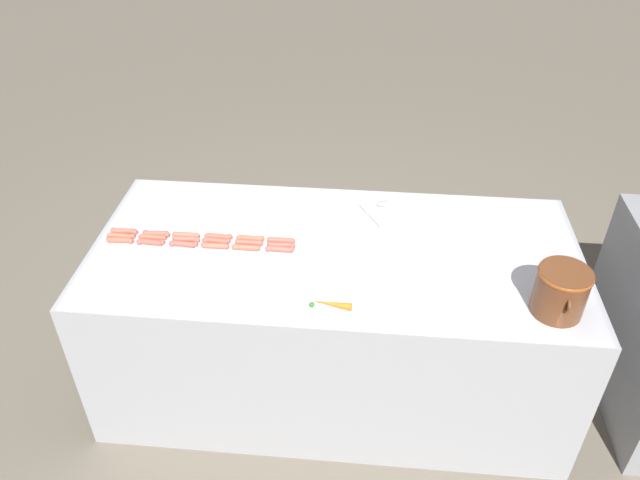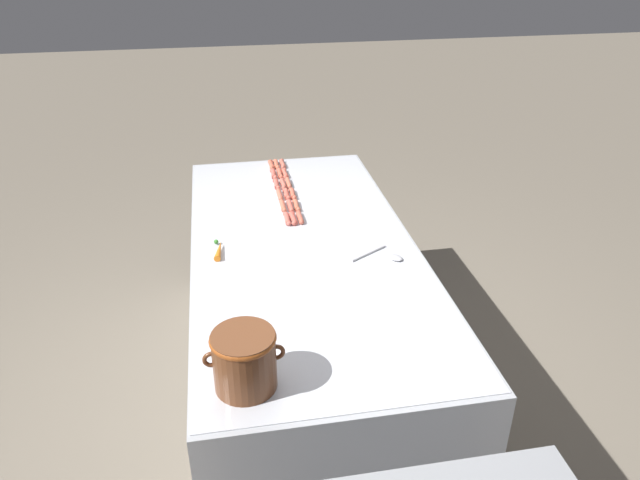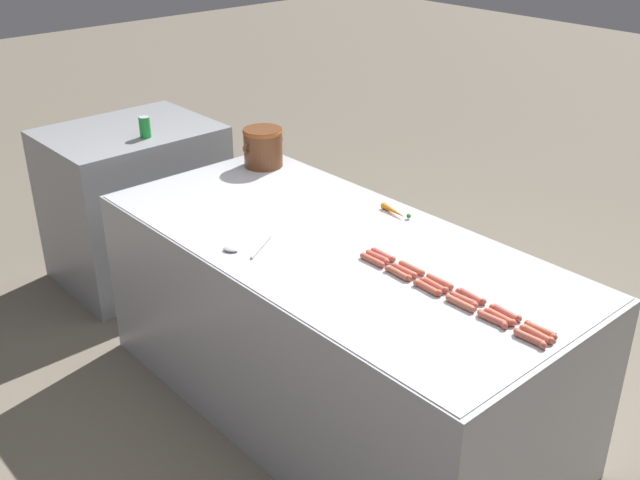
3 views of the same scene
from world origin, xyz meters
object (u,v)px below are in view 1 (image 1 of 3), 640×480
Objects in this scene: hot_dog_5 at (281,240)px; hot_dog_8 at (186,239)px; hot_dog_1 at (156,234)px; hot_dog_7 at (153,237)px; hot_dog_15 at (215,246)px; bean_pot at (561,290)px; hot_dog_10 at (249,243)px; hot_dog_16 at (246,247)px; hot_dog_11 at (281,245)px; hot_dog_2 at (186,235)px; hot_dog_6 at (121,236)px; serving_spoon at (379,207)px; carrot at (331,304)px; hot_dog_13 at (151,242)px; hot_dog_4 at (250,238)px; hot_dog_14 at (183,244)px; hot_dog_9 at (216,241)px; hot_dog_3 at (218,236)px; hot_dog_17 at (280,249)px; hot_dog_12 at (120,240)px; hot_dog_0 at (124,231)px.

hot_dog_5 is 0.46m from hot_dog_8.
hot_dog_1 is 1.00× the size of hot_dog_7.
hot_dog_15 is 1.56m from bean_pot.
hot_dog_7 is 0.48m from hot_dog_10.
hot_dog_7 is at bearing -15.93° from hot_dog_1.
hot_dog_10 is at bearing 90.13° from hot_dog_7.
hot_dog_16 is (0.07, 0.46, 0.00)m from hot_dog_1.
hot_dog_2 is at bearing -94.46° from hot_dog_11.
hot_dog_2 is 0.32m from hot_dog_10.
hot_dog_6 is 2.04m from bean_pot.
hot_dog_1 is 1.14m from serving_spoon.
carrot reaches higher than hot_dog_16.
hot_dog_4 is at bearing 98.98° from hot_dog_13.
hot_dog_2 is 0.32m from hot_dog_16.
bean_pot is at bearing 80.02° from hot_dog_14.
hot_dog_8 is 1.00× the size of hot_dog_11.
hot_dog_9 is 0.50× the size of bean_pot.
hot_dog_3 is 1.00× the size of hot_dog_5.
hot_dog_10 is at bearing -103.33° from hot_dog_17.
hot_dog_3 is 0.17m from hot_dog_14.
hot_dog_15 and hot_dog_17 have the same top height.
hot_dog_13 is at bearing 4.73° from hot_dog_7.
hot_dog_9 is 0.71m from carrot.
bean_pot reaches higher than carrot.
hot_dog_2 is 0.16m from hot_dog_7.
hot_dog_14 is at bearing -76.52° from hot_dog_4.
hot_dog_14 is at bearing -89.89° from hot_dog_16.
hot_dog_14 is at bearing -65.91° from serving_spoon.
hot_dog_17 is 0.62m from serving_spoon.
hot_dog_5 is 1.00× the size of hot_dog_15.
hot_dog_1 is at bearing -93.24° from hot_dog_11.
bean_pot is at bearing 46.64° from serving_spoon.
hot_dog_9 is 0.32m from hot_dog_17.
hot_dog_6 is at bearing -96.29° from hot_dog_14.
hot_dog_12 is at bearing -76.44° from hot_dog_7.
bean_pot is (0.30, 2.00, 0.10)m from hot_dog_12.
hot_dog_4 is 1.00× the size of hot_dog_7.
bean_pot is (0.37, 2.01, 0.10)m from hot_dog_0.
hot_dog_2 is at bearing -89.56° from hot_dog_4.
hot_dog_12 is at bearing -90.85° from hot_dog_13.
hot_dog_7 is at bearing -86.94° from hot_dog_5.
hot_dog_13 and hot_dog_16 have the same top height.
carrot is (0.36, 0.74, 0.00)m from hot_dog_14.
hot_dog_9 is (-0.00, 0.47, 0.00)m from hot_dog_6.
hot_dog_11 is at bearing 75.80° from hot_dog_4.
bean_pot is (0.30, 1.22, 0.10)m from hot_dog_17.
hot_dog_0 is 1.00× the size of hot_dog_13.
hot_dog_15 is 1.00× the size of hot_dog_16.
hot_dog_11 is 0.55× the size of serving_spoon.
bean_pot reaches higher than hot_dog_0.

